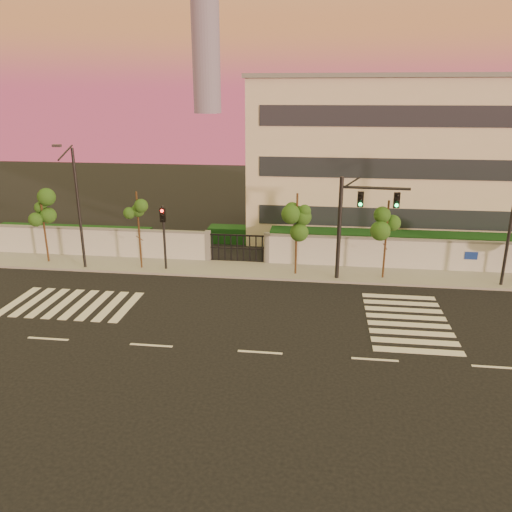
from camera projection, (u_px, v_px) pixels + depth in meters
The scene contains 13 objects.
ground at pixel (260, 352), 22.12m from camera, with size 120.00×120.00×0.00m, color black.
sidewalk at pixel (280, 271), 31.99m from camera, with size 60.00×3.00×0.15m, color gray.
perimeter_wall at pixel (283, 250), 33.09m from camera, with size 60.00×0.36×2.20m.
hedge_row at pixel (301, 242), 35.62m from camera, with size 41.00×4.25×1.80m.
institutional_building at pixel (405, 156), 39.85m from camera, with size 24.40×12.40×12.25m.
road_markings at pixel (238, 315), 25.85m from camera, with size 57.00×7.62×0.02m.
street_tree_b at pixel (42, 211), 32.65m from camera, with size 1.59×1.26×4.93m.
street_tree_c at pixel (138, 213), 31.39m from camera, with size 1.39×1.11×5.14m.
street_tree_d at pixel (297, 216), 30.29m from camera, with size 1.59×1.26×5.25m.
street_tree_e at pixel (387, 222), 29.68m from camera, with size 1.51×1.20×4.96m.
traffic_signal_main at pixel (354, 217), 29.39m from camera, with size 4.03×0.46×6.37m.
traffic_signal_secondary at pixel (164, 230), 31.47m from camera, with size 0.33×0.33×4.29m.
streetlight_west at pixel (77, 203), 31.13m from camera, with size 0.49×1.97×8.17m.
Camera 1 is at (2.34, -19.56, 10.92)m, focal length 35.00 mm.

